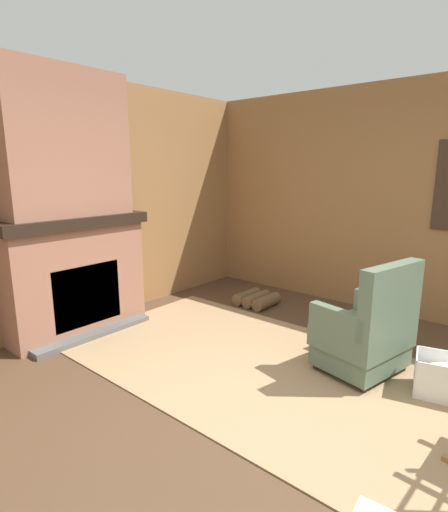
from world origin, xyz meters
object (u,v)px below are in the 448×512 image
at_px(armchair, 367,333).
at_px(firewood_stack, 256,299).
at_px(storage_case, 88,209).
at_px(oil_lamp_vase, 38,210).
at_px(laundry_basket, 448,378).
at_px(decorative_plate_on_mantel, 59,202).

bearing_deg(armchair, firewood_stack, -12.72).
bearing_deg(storage_case, oil_lamp_vase, -90.01).
height_order(armchair, laundry_basket, armchair).
xyz_separation_m(armchair, storage_case, (-2.73, -0.87, 0.93)).
relative_size(laundry_basket, storage_case, 2.28).
relative_size(armchair, oil_lamp_vase, 4.18).
relative_size(storage_case, decorative_plate_on_mantel, 0.78).
height_order(firewood_stack, storage_case, storage_case).
bearing_deg(firewood_stack, decorative_plate_on_mantel, -117.20).
xyz_separation_m(armchair, laundry_basket, (0.63, 0.04, -0.21)).
xyz_separation_m(armchair, firewood_stack, (-1.73, 0.83, -0.29)).
relative_size(firewood_stack, laundry_basket, 0.89).
bearing_deg(decorative_plate_on_mantel, storage_case, 86.16).
bearing_deg(decorative_plate_on_mantel, armchair, 22.93).
xyz_separation_m(laundry_basket, decorative_plate_on_mantel, (-3.38, -1.20, 1.23)).
bearing_deg(storage_case, armchair, 17.55).
xyz_separation_m(laundry_basket, storage_case, (-3.36, -0.90, 1.14)).
bearing_deg(firewood_stack, armchair, -25.73).
bearing_deg(oil_lamp_vase, storage_case, 89.99).
xyz_separation_m(oil_lamp_vase, storage_case, (0.00, 0.53, -0.03)).
height_order(storage_case, decorative_plate_on_mantel, decorative_plate_on_mantel).
bearing_deg(laundry_basket, oil_lamp_vase, -156.91).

